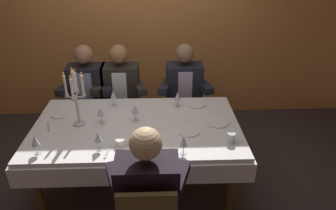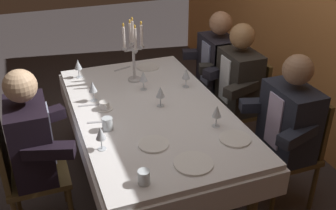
# 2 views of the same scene
# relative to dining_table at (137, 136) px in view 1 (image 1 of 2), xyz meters

# --- Properties ---
(ground_plane) EXTENTS (12.00, 12.00, 0.00)m
(ground_plane) POSITION_rel_dining_table_xyz_m (0.00, 0.00, -0.62)
(ground_plane) COLOR #393333
(back_wall) EXTENTS (6.00, 0.12, 2.70)m
(back_wall) POSITION_rel_dining_table_xyz_m (0.00, 1.66, 0.73)
(back_wall) COLOR #DC8C49
(back_wall) RESTS_ON ground_plane
(dining_table) EXTENTS (1.94, 1.14, 0.74)m
(dining_table) POSITION_rel_dining_table_xyz_m (0.00, 0.00, 0.00)
(dining_table) COLOR white
(dining_table) RESTS_ON ground_plane
(candelabra) EXTENTS (0.19, 0.19, 0.56)m
(candelabra) POSITION_rel_dining_table_xyz_m (-0.53, 0.03, 0.38)
(candelabra) COLOR silver
(candelabra) RESTS_ON dining_table
(dinner_plate_0) EXTENTS (0.20, 0.20, 0.01)m
(dinner_plate_0) POSITION_rel_dining_table_xyz_m (0.47, -0.14, 0.13)
(dinner_plate_0) COLOR white
(dinner_plate_0) RESTS_ON dining_table
(dinner_plate_1) EXTENTS (0.21, 0.21, 0.01)m
(dinner_plate_1) POSITION_rel_dining_table_xyz_m (0.60, 0.39, 0.13)
(dinner_plate_1) COLOR white
(dinner_plate_1) RESTS_ON dining_table
(dinner_plate_2) EXTENTS (0.20, 0.20, 0.01)m
(dinner_plate_2) POSITION_rel_dining_table_xyz_m (-0.75, 0.22, 0.13)
(dinner_plate_2) COLOR white
(dinner_plate_2) RESTS_ON dining_table
(dinner_plate_3) EXTENTS (0.24, 0.24, 0.01)m
(dinner_plate_3) POSITION_rel_dining_table_xyz_m (0.75, 0.02, 0.13)
(dinner_plate_3) COLOR white
(dinner_plate_3) RESTS_ON dining_table
(wine_glass_0) EXTENTS (0.07, 0.07, 0.16)m
(wine_glass_0) POSITION_rel_dining_table_xyz_m (-0.33, 0.05, 0.24)
(wine_glass_0) COLOR silver
(wine_glass_0) RESTS_ON dining_table
(wine_glass_1) EXTENTS (0.07, 0.07, 0.16)m
(wine_glass_1) POSITION_rel_dining_table_xyz_m (0.40, 0.35, 0.23)
(wine_glass_1) COLOR silver
(wine_glass_1) RESTS_ON dining_table
(wine_glass_2) EXTENTS (0.07, 0.07, 0.16)m
(wine_glass_2) POSITION_rel_dining_table_xyz_m (-0.01, 0.08, 0.23)
(wine_glass_2) COLOR silver
(wine_glass_2) RESTS_ON dining_table
(wine_glass_3) EXTENTS (0.07, 0.07, 0.16)m
(wine_glass_3) POSITION_rel_dining_table_xyz_m (-0.77, -0.41, 0.23)
(wine_glass_3) COLOR silver
(wine_glass_3) RESTS_ON dining_table
(wine_glass_4) EXTENTS (0.07, 0.07, 0.16)m
(wine_glass_4) POSITION_rel_dining_table_xyz_m (-0.28, -0.38, 0.23)
(wine_glass_4) COLOR silver
(wine_glass_4) RESTS_ON dining_table
(wine_glass_5) EXTENTS (0.07, 0.07, 0.16)m
(wine_glass_5) POSITION_rel_dining_table_xyz_m (0.40, -0.46, 0.24)
(wine_glass_5) COLOR silver
(wine_glass_5) RESTS_ON dining_table
(wine_glass_6) EXTENTS (0.07, 0.07, 0.16)m
(wine_glass_6) POSITION_rel_dining_table_xyz_m (-0.25, 0.39, 0.23)
(wine_glass_6) COLOR silver
(wine_glass_6) RESTS_ON dining_table
(water_tumbler_0) EXTENTS (0.07, 0.07, 0.09)m
(water_tumbler_0) POSITION_rel_dining_table_xyz_m (0.18, -0.37, 0.17)
(water_tumbler_0) COLOR silver
(water_tumbler_0) RESTS_ON dining_table
(water_tumbler_1) EXTENTS (0.07, 0.07, 0.09)m
(water_tumbler_1) POSITION_rel_dining_table_xyz_m (0.81, -0.31, 0.16)
(water_tumbler_1) COLOR silver
(water_tumbler_1) RESTS_ON dining_table
(coffee_cup_0) EXTENTS (0.13, 0.12, 0.06)m
(coffee_cup_0) POSITION_rel_dining_table_xyz_m (-0.12, -0.33, 0.15)
(coffee_cup_0) COLOR white
(coffee_cup_0) RESTS_ON dining_table
(fork_0) EXTENTS (0.05, 0.17, 0.01)m
(fork_0) POSITION_rel_dining_table_xyz_m (0.06, -0.41, 0.12)
(fork_0) COLOR #B7B7BC
(fork_0) RESTS_ON dining_table
(spoon_1) EXTENTS (0.04, 0.17, 0.01)m
(spoon_1) POSITION_rel_dining_table_xyz_m (-0.21, -0.42, 0.12)
(spoon_1) COLOR #B7B7BC
(spoon_1) RESTS_ON dining_table
(fork_2) EXTENTS (0.07, 0.17, 0.01)m
(fork_2) POSITION_rel_dining_table_xyz_m (-0.81, -0.01, 0.12)
(fork_2) COLOR #B7B7BC
(fork_2) RESTS_ON dining_table
(seated_diner_0) EXTENTS (0.63, 0.48, 1.24)m
(seated_diner_0) POSITION_rel_dining_table_xyz_m (-0.62, 0.89, 0.11)
(seated_diner_0) COLOR brown
(seated_diner_0) RESTS_ON ground_plane
(seated_diner_1) EXTENTS (0.63, 0.48, 1.24)m
(seated_diner_1) POSITION_rel_dining_table_xyz_m (-0.23, 0.89, 0.11)
(seated_diner_1) COLOR brown
(seated_diner_1) RESTS_ON ground_plane
(seated_diner_2) EXTENTS (0.63, 0.48, 1.24)m
(seated_diner_2) POSITION_rel_dining_table_xyz_m (0.12, -0.89, 0.11)
(seated_diner_2) COLOR brown
(seated_diner_2) RESTS_ON ground_plane
(seated_diner_3) EXTENTS (0.63, 0.48, 1.24)m
(seated_diner_3) POSITION_rel_dining_table_xyz_m (0.51, 0.89, 0.11)
(seated_diner_3) COLOR brown
(seated_diner_3) RESTS_ON ground_plane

